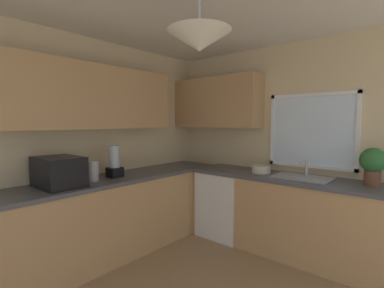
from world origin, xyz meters
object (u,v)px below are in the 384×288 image
object	(u,v)px
potted_plant	(373,164)
blender_appliance	(115,163)
dishwasher	(226,203)
sink_assembly	(302,177)
bowl	(261,169)
microwave	(59,172)
kettle	(93,171)

from	to	relation	value
potted_plant	blender_appliance	bearing A→B (deg)	-149.28
dishwasher	blender_appliance	xyz separation A→B (m)	(-0.66, -1.29, 0.63)
blender_appliance	sink_assembly	bearing A→B (deg)	38.93
sink_assembly	blender_appliance	xyz separation A→B (m)	(-1.65, -1.33, 0.15)
sink_assembly	bowl	size ratio (longest dim) A/B	2.70
microwave	blender_appliance	distance (m)	0.63
dishwasher	kettle	distance (m)	1.80
sink_assembly	dishwasher	bearing A→B (deg)	-177.89
dishwasher	potted_plant	xyz separation A→B (m)	(1.65, 0.08, 0.69)
dishwasher	kettle	bearing A→B (deg)	-112.04
microwave	potted_plant	bearing A→B (deg)	40.92
sink_assembly	blender_appliance	bearing A→B (deg)	-141.07
sink_assembly	bowl	distance (m)	0.49
kettle	blender_appliance	distance (m)	0.29
bowl	blender_appliance	size ratio (longest dim) A/B	0.63
kettle	blender_appliance	bearing A→B (deg)	93.99
microwave	potted_plant	distance (m)	3.06
microwave	blender_appliance	bearing A→B (deg)	90.00
blender_appliance	kettle	bearing A→B (deg)	-86.01
dishwasher	potted_plant	world-z (taller)	potted_plant
potted_plant	blender_appliance	world-z (taller)	potted_plant
microwave	bowl	xyz separation A→B (m)	(1.15, 1.95, -0.10)
kettle	blender_appliance	xyz separation A→B (m)	(-0.02, 0.29, 0.06)
dishwasher	sink_assembly	xyz separation A→B (m)	(0.99, 0.04, 0.48)
microwave	bowl	size ratio (longest dim) A/B	2.12
microwave	bowl	world-z (taller)	microwave
dishwasher	sink_assembly	world-z (taller)	sink_assembly
kettle	sink_assembly	xyz separation A→B (m)	(1.63, 1.62, -0.10)
kettle	dishwasher	bearing A→B (deg)	67.96
potted_plant	blender_appliance	size ratio (longest dim) A/B	1.05
potted_plant	bowl	bearing A→B (deg)	-177.53
dishwasher	blender_appliance	size ratio (longest dim) A/B	2.37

